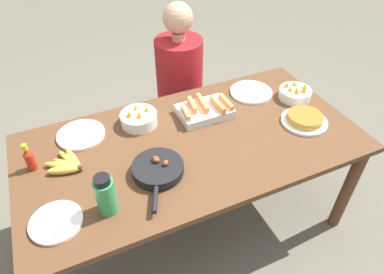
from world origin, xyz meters
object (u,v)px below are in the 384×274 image
(frittata_plate_center, at_px, (305,119))
(fruit_bowl_citrus, at_px, (139,118))
(banana_bunch, at_px, (67,164))
(fruit_bowl_mango, at_px, (295,93))
(melon_tray, at_px, (205,110))
(hot_sauce_bottle, at_px, (29,158))
(empty_plate_near_front, at_px, (56,222))
(person_figure, at_px, (180,97))
(skillet, at_px, (158,169))
(empty_plate_far_left, at_px, (81,135))
(water_bottle, at_px, (106,195))
(empty_plate_far_right, at_px, (251,92))

(frittata_plate_center, bearing_deg, fruit_bowl_citrus, 156.37)
(banana_bunch, relative_size, fruit_bowl_mango, 1.02)
(melon_tray, xyz_separation_m, frittata_plate_center, (0.49, -0.30, -0.01))
(frittata_plate_center, distance_m, hot_sauce_bottle, 1.47)
(banana_bunch, bearing_deg, hot_sauce_bottle, 158.61)
(empty_plate_near_front, xyz_separation_m, person_figure, (0.96, 0.94, -0.22))
(skillet, relative_size, person_figure, 0.31)
(empty_plate_far_left, height_order, fruit_bowl_mango, fruit_bowl_mango)
(person_figure, bearing_deg, empty_plate_near_front, -135.41)
(frittata_plate_center, bearing_deg, melon_tray, 148.24)
(fruit_bowl_mango, bearing_deg, fruit_bowl_citrus, 171.15)
(empty_plate_far_left, height_order, water_bottle, water_bottle)
(empty_plate_far_right, bearing_deg, banana_bunch, -170.75)
(melon_tray, xyz_separation_m, fruit_bowl_citrus, (-0.38, 0.08, 0.01))
(empty_plate_near_front, xyz_separation_m, hot_sauce_bottle, (-0.06, 0.38, 0.06))
(hot_sauce_bottle, bearing_deg, fruit_bowl_citrus, 11.92)
(melon_tray, xyz_separation_m, person_figure, (0.06, 0.52, -0.25))
(melon_tray, distance_m, skillet, 0.53)
(skillet, bearing_deg, empty_plate_far_left, -123.02)
(banana_bunch, xyz_separation_m, fruit_bowl_citrus, (0.43, 0.18, 0.02))
(frittata_plate_center, bearing_deg, skillet, -178.09)
(empty_plate_far_left, xyz_separation_m, water_bottle, (0.02, -0.55, 0.09))
(banana_bunch, xyz_separation_m, empty_plate_far_right, (1.17, 0.19, -0.01))
(skillet, bearing_deg, fruit_bowl_citrus, -161.39)
(empty_plate_far_right, relative_size, fruit_bowl_mango, 1.36)
(empty_plate_near_front, xyz_separation_m, water_bottle, (0.22, -0.02, 0.09))
(water_bottle, height_order, person_figure, person_figure)
(skillet, xyz_separation_m, hot_sauce_bottle, (-0.55, 0.28, 0.04))
(empty_plate_far_left, bearing_deg, melon_tray, -8.51)
(banana_bunch, height_order, melon_tray, melon_tray)
(person_figure, bearing_deg, fruit_bowl_citrus, -134.40)
(fruit_bowl_mango, relative_size, water_bottle, 0.96)
(melon_tray, bearing_deg, hot_sauce_bottle, -177.18)
(fruit_bowl_mango, bearing_deg, banana_bunch, -178.59)
(skillet, relative_size, fruit_bowl_mango, 1.90)
(fruit_bowl_mango, bearing_deg, empty_plate_near_front, -166.73)
(melon_tray, height_order, empty_plate_near_front, melon_tray)
(hot_sauce_bottle, bearing_deg, empty_plate_near_front, -81.12)
(empty_plate_far_right, bearing_deg, hot_sauce_bottle, -174.43)
(fruit_bowl_citrus, height_order, person_figure, person_figure)
(fruit_bowl_citrus, bearing_deg, fruit_bowl_mango, -8.85)
(frittata_plate_center, xyz_separation_m, empty_plate_far_right, (-0.12, 0.38, -0.02))
(melon_tray, xyz_separation_m, skillet, (-0.41, -0.33, -0.01))
(melon_tray, distance_m, hot_sauce_bottle, 0.96)
(banana_bunch, bearing_deg, fruit_bowl_citrus, 23.39)
(empty_plate_far_left, height_order, fruit_bowl_citrus, fruit_bowl_citrus)
(banana_bunch, relative_size, hot_sauce_bottle, 1.28)
(fruit_bowl_citrus, xyz_separation_m, person_figure, (0.43, 0.44, -0.25))
(skillet, xyz_separation_m, fruit_bowl_mango, (1.00, 0.26, 0.01))
(skillet, distance_m, fruit_bowl_citrus, 0.41)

